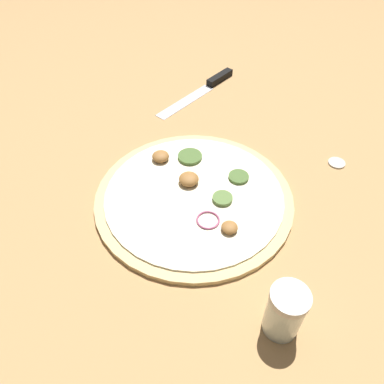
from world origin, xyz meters
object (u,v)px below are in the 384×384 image
object	(u,v)px
pizza	(192,196)
spice_jar	(282,312)
knife	(208,84)
loose_cap	(335,162)

from	to	relation	value
pizza	spice_jar	xyz separation A→B (m)	(0.13, -0.25, 0.04)
knife	loose_cap	size ratio (longest dim) A/B	6.47
knife	spice_jar	bearing A→B (deg)	47.74
knife	pizza	bearing A→B (deg)	34.94
pizza	knife	size ratio (longest dim) A/B	1.63
pizza	spice_jar	distance (m)	0.29
pizza	knife	bearing A→B (deg)	84.39
pizza	loose_cap	world-z (taller)	pizza
loose_cap	pizza	bearing A→B (deg)	-160.89
spice_jar	loose_cap	distance (m)	0.40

